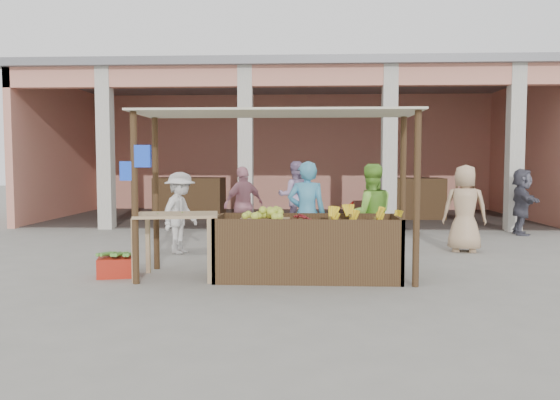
{
  "coord_description": "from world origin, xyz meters",
  "views": [
    {
      "loc": [
        0.47,
        -7.75,
        1.67
      ],
      "look_at": [
        0.05,
        1.2,
        1.05
      ],
      "focal_mm": 35.0,
      "sensor_mm": 36.0,
      "label": 1
    }
  ],
  "objects_px": {
    "fruit_stall": "(307,251)",
    "motorcycle": "(326,226)",
    "vendor_blue": "(307,211)",
    "red_crate": "(117,267)",
    "vendor_green": "(370,212)",
    "side_table": "(177,224)"
  },
  "relations": [
    {
      "from": "fruit_stall",
      "to": "red_crate",
      "type": "xyz_separation_m",
      "value": [
        -2.77,
        -0.0,
        -0.26
      ]
    },
    {
      "from": "motorcycle",
      "to": "fruit_stall",
      "type": "bearing_deg",
      "value": -179.34
    },
    {
      "from": "red_crate",
      "to": "motorcycle",
      "type": "distance_m",
      "value": 3.98
    },
    {
      "from": "motorcycle",
      "to": "vendor_green",
      "type": "bearing_deg",
      "value": -146.18
    },
    {
      "from": "vendor_blue",
      "to": "motorcycle",
      "type": "bearing_deg",
      "value": -104.62
    },
    {
      "from": "vendor_blue",
      "to": "fruit_stall",
      "type": "bearing_deg",
      "value": 89.49
    },
    {
      "from": "fruit_stall",
      "to": "vendor_blue",
      "type": "distance_m",
      "value": 1.06
    },
    {
      "from": "side_table",
      "to": "motorcycle",
      "type": "distance_m",
      "value": 3.35
    },
    {
      "from": "vendor_green",
      "to": "red_crate",
      "type": "bearing_deg",
      "value": 7.78
    },
    {
      "from": "fruit_stall",
      "to": "motorcycle",
      "type": "bearing_deg",
      "value": 81.57
    },
    {
      "from": "red_crate",
      "to": "motorcycle",
      "type": "height_order",
      "value": "motorcycle"
    },
    {
      "from": "side_table",
      "to": "red_crate",
      "type": "relative_size",
      "value": 2.32
    },
    {
      "from": "side_table",
      "to": "vendor_green",
      "type": "distance_m",
      "value": 3.07
    },
    {
      "from": "fruit_stall",
      "to": "red_crate",
      "type": "distance_m",
      "value": 2.78
    },
    {
      "from": "vendor_blue",
      "to": "red_crate",
      "type": "bearing_deg",
      "value": 17.82
    },
    {
      "from": "fruit_stall",
      "to": "vendor_green",
      "type": "xyz_separation_m",
      "value": [
        1.01,
        1.02,
        0.47
      ]
    },
    {
      "from": "fruit_stall",
      "to": "vendor_green",
      "type": "relative_size",
      "value": 1.5
    },
    {
      "from": "vendor_blue",
      "to": "vendor_green",
      "type": "height_order",
      "value": "vendor_blue"
    },
    {
      "from": "red_crate",
      "to": "vendor_green",
      "type": "distance_m",
      "value": 3.98
    },
    {
      "from": "fruit_stall",
      "to": "motorcycle",
      "type": "relative_size",
      "value": 1.41
    },
    {
      "from": "fruit_stall",
      "to": "vendor_green",
      "type": "distance_m",
      "value": 1.51
    },
    {
      "from": "fruit_stall",
      "to": "red_crate",
      "type": "height_order",
      "value": "fruit_stall"
    }
  ]
}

